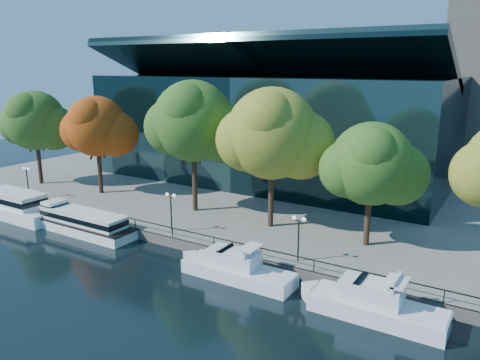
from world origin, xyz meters
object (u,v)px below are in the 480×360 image
Objects in this scene: tree_1 at (97,128)px; lamp_0 at (27,175)px; large_vessel at (13,205)px; tour_boat at (78,220)px; tree_3 at (273,136)px; cruiser_near at (234,267)px; cruiser_far at (371,303)px; tree_4 at (373,166)px; tree_0 at (35,122)px; lamp_2 at (299,228)px; lamp_1 at (171,203)px; tree_2 at (194,123)px.

lamp_0 is at bearing -132.05° from tree_1.
tour_boat is (10.90, 0.54, -0.15)m from large_vessel.
tree_3 is at bearing 0.14° from tree_1.
cruiser_far is at bearing -1.05° from cruiser_near.
large_vessel is 43.09m from cruiser_far.
tree_4 is (28.58, 9.95, 7.44)m from tour_boat.
lamp_0 is (-5.99, -6.64, -5.70)m from tree_1.
tree_0 is 0.91× the size of tree_3.
lamp_0 is (-41.70, -6.76, -4.69)m from tree_4.
tree_3 is 10.36m from tree_4.
cruiser_far is 2.65× the size of lamp_2.
tree_3 is (36.74, 1.09, 0.77)m from tree_0.
tree_3 reaches higher than cruiser_far.
cruiser_near is 30.87m from tree_1.
tree_3 is 32.91m from lamp_0.
lamp_0 reaches higher than tour_boat.
lamp_0 is at bearing 180.00° from lamp_1.
large_vessel is 1.09× the size of tree_0.
cruiser_near is at bearing -0.63° from large_vessel.
tree_4 is (-3.60, 11.04, 7.56)m from cruiser_far.
lamp_1 is at bearing -20.75° from tree_1.
tree_0 reaches higher than tour_boat.
lamp_2 is (16.21, -6.96, -7.26)m from tree_2.
tree_3 is at bearing 12.00° from lamp_0.
cruiser_far is 9.25m from lamp_2.
tree_1 is 35.73m from tree_4.
large_vessel is at bearing -109.98° from tree_1.
lamp_1 reaches higher than large_vessel.
lamp_0 is 1.00× the size of lamp_1.
tour_boat is 32.20m from cruiser_far.
tree_2 reaches higher than tree_4.
tree_0 is 43.61m from lamp_2.
tree_1 is 0.85× the size of tree_2.
lamp_2 is at bearing -121.07° from tree_4.
tree_3 is 12.39m from lamp_1.
lamp_0 is at bearing 120.74° from large_vessel.
cruiser_near is at bearing -2.46° from tour_boat.
tree_1 is 0.88× the size of tree_3.
tree_1 is at bearing 125.95° from tour_boat.
lamp_1 is (23.51, 0.00, 0.00)m from lamp_0.
tour_boat is 3.77× the size of lamp_2.
tour_boat is at bearing -162.94° from lamp_1.
tree_1 is (3.77, 10.37, 8.30)m from large_vessel.
cruiser_far is 2.65× the size of lamp_1.
tree_2 is 20.45m from tree_4.
lamp_1 reaches higher than tour_boat.
tree_2 is (26.63, 1.35, 1.38)m from tree_0.
large_vessel is 31.39m from cruiser_near.
tree_2 is 1.03× the size of tree_3.
lamp_2 is at bearing 0.00° from lamp_0.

